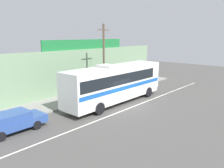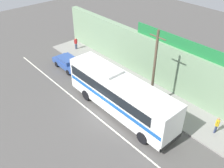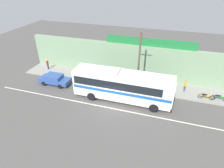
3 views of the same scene
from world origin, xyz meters
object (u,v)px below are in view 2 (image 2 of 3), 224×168
Objects in this scene: intercity_bus at (119,93)px; pedestrian_far_right at (76,42)px; utility_pole at (154,69)px; pedestrian_far_left at (217,124)px; parked_car at (68,63)px.

pedestrian_far_right is at bearing 161.89° from intercity_bus.
utility_pole is 4.69× the size of pedestrian_far_left.
pedestrian_far_right reaches higher than parked_car.
utility_pole is at bearing -168.24° from pedestrian_far_left.
intercity_bus reaches higher than parked_car.
intercity_bus is 3.59m from utility_pole.
pedestrian_far_right is 20.22m from pedestrian_far_left.
pedestrian_far_right is (-12.98, 4.24, -1.02)m from intercity_bus.
utility_pole is at bearing -6.00° from pedestrian_far_right.
pedestrian_far_left is at bearing 28.69° from intercity_bus.
utility_pole reaches higher than pedestrian_far_left.
pedestrian_far_left is (16.83, 3.17, 0.31)m from parked_car.
parked_car is 2.69× the size of pedestrian_far_left.
utility_pole is (10.94, 1.94, 3.22)m from parked_car.
pedestrian_far_right is at bearing 134.48° from parked_car.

